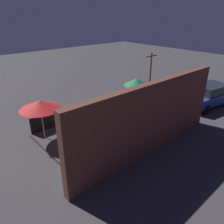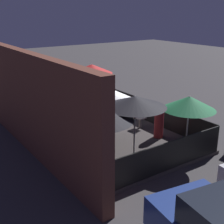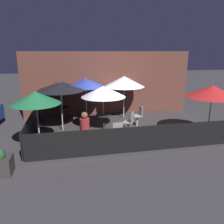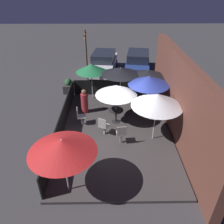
{
  "view_description": "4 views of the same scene",
  "coord_description": "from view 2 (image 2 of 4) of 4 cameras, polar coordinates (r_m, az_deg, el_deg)",
  "views": [
    {
      "loc": [
        7.39,
        8.39,
        6.35
      ],
      "look_at": [
        -0.14,
        -0.14,
        1.11
      ],
      "focal_mm": 35.0,
      "sensor_mm": 36.0,
      "label": 1
    },
    {
      "loc": [
        -9.97,
        6.37,
        4.92
      ],
      "look_at": [
        -0.24,
        -0.43,
        0.98
      ],
      "focal_mm": 50.0,
      "sensor_mm": 36.0,
      "label": 2
    },
    {
      "loc": [
        -2.28,
        -9.31,
        3.58
      ],
      "look_at": [
        -0.41,
        -0.2,
        0.99
      ],
      "focal_mm": 35.0,
      "sensor_mm": 36.0,
      "label": 3
    },
    {
      "loc": [
        8.4,
        -0.29,
        6.27
      ],
      "look_at": [
        0.03,
        -0.17,
        1.17
      ],
      "focal_mm": 35.0,
      "sensor_mm": 36.0,
      "label": 4
    }
  ],
  "objects": [
    {
      "name": "patio_umbrella_3",
      "position": [
        9.95,
        4.25,
        1.89
      ],
      "size": [
        2.05,
        2.05,
        2.17
      ],
      "color": "#B2B2B7",
      "rests_on": "patio_deck"
    },
    {
      "name": "patio_umbrella_6",
      "position": [
        15.86,
        -3.74,
        7.9
      ],
      "size": [
        2.11,
        2.11,
        2.16
      ],
      "color": "#B2B2B7",
      "rests_on": "patio_deck"
    },
    {
      "name": "fence_side_left",
      "position": [
        9.84,
        10.1,
        -8.0
      ],
      "size": [
        0.05,
        4.88,
        0.95
      ],
      "color": "black",
      "rests_on": "patio_deck"
    },
    {
      "name": "ground_plane",
      "position": [
        12.81,
        -2.19,
        -4.22
      ],
      "size": [
        60.0,
        60.0,
        0.0
      ],
      "primitive_type": "plane",
      "color": "#383538"
    },
    {
      "name": "patio_umbrella_0",
      "position": [
        11.59,
        -0.42,
        3.19
      ],
      "size": [
        1.96,
        1.96,
        2.0
      ],
      "color": "#B2B2B7",
      "rests_on": "patio_deck"
    },
    {
      "name": "patio_umbrella_1",
      "position": [
        9.19,
        -2.76,
        -0.46
      ],
      "size": [
        2.2,
        2.2,
        2.03
      ],
      "color": "#B2B2B7",
      "rests_on": "patio_deck"
    },
    {
      "name": "patio_chair_1",
      "position": [
        13.12,
        -0.9,
        -0.74
      ],
      "size": [
        0.54,
        0.54,
        0.92
      ],
      "rotation": [
        0.0,
        0.0,
        2.63
      ],
      "color": "gray",
      "rests_on": "patio_deck"
    },
    {
      "name": "dining_table_0",
      "position": [
        11.97,
        -0.41,
        -2.44
      ],
      "size": [
        0.72,
        0.72,
        0.7
      ],
      "color": "black",
      "rests_on": "patio_deck"
    },
    {
      "name": "patron_0",
      "position": [
        12.21,
        8.58,
        -1.95
      ],
      "size": [
        0.52,
        0.52,
        1.33
      ],
      "rotation": [
        0.0,
        0.0,
        4.01
      ],
      "color": "maroon",
      "rests_on": "patio_deck"
    },
    {
      "name": "patio_umbrella_5",
      "position": [
        11.93,
        -10.66,
        4.29
      ],
      "size": [
        2.13,
        2.13,
        2.23
      ],
      "color": "#B2B2B7",
      "rests_on": "patio_deck"
    },
    {
      "name": "patio_umbrella_2",
      "position": [
        10.5,
        13.94,
        1.61
      ],
      "size": [
        1.77,
        1.77,
        2.1
      ],
      "color": "#B2B2B7",
      "rests_on": "patio_deck"
    },
    {
      "name": "patio_umbrella_4",
      "position": [
        10.21,
        -5.81,
        2.13
      ],
      "size": [
        2.02,
        2.02,
        2.18
      ],
      "color": "#B2B2B7",
      "rests_on": "patio_deck"
    },
    {
      "name": "patio_chair_0",
      "position": [
        13.25,
        -5.24,
        -0.5
      ],
      "size": [
        0.44,
        0.44,
        0.96
      ],
      "rotation": [
        0.0,
        0.0,
        -3.04
      ],
      "color": "gray",
      "rests_on": "patio_deck"
    },
    {
      "name": "fence_front",
      "position": [
        14.03,
        6.38,
        0.3
      ],
      "size": [
        7.57,
        0.05,
        0.95
      ],
      "color": "black",
      "rests_on": "patio_deck"
    },
    {
      "name": "building_wall",
      "position": [
        11.05,
        -14.47,
        1.35
      ],
      "size": [
        9.37,
        0.36,
        3.59
      ],
      "color": "brown",
      "rests_on": "ground_plane"
    },
    {
      "name": "patio_deck",
      "position": [
        12.79,
        -2.2,
        -3.97
      ],
      "size": [
        7.77,
        5.08,
        0.12
      ],
      "color": "#383333",
      "rests_on": "ground_plane"
    },
    {
      "name": "dining_table_1",
      "position": [
        9.67,
        -2.64,
        -7.55
      ],
      "size": [
        0.86,
        0.86,
        0.72
      ],
      "color": "black",
      "rests_on": "patio_deck"
    },
    {
      "name": "patio_chair_2",
      "position": [
        13.15,
        5.36,
        -0.82
      ],
      "size": [
        0.45,
        0.45,
        0.91
      ],
      "rotation": [
        0.0,
        0.0,
        1.69
      ],
      "color": "gray",
      "rests_on": "patio_deck"
    }
  ]
}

